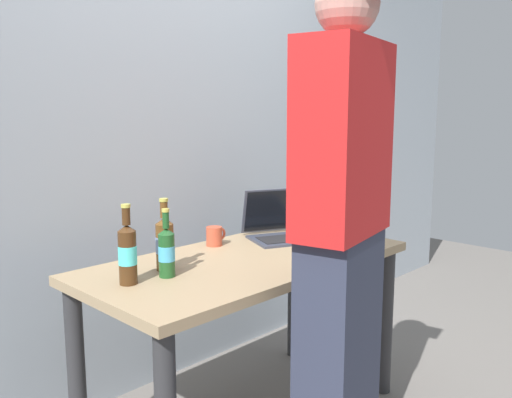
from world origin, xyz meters
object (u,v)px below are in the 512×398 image
Objects in this scene: beer_bottle_dark at (165,242)px; coffee_mug at (215,236)px; beer_bottle_green at (167,251)px; laptop at (280,227)px; beer_bottle_brown at (127,253)px; person_figure at (341,233)px.

coffee_mug is (0.40, 0.16, -0.07)m from beer_bottle_dark.
beer_bottle_green reaches higher than coffee_mug.
beer_bottle_brown is at bearing -174.46° from laptop.
beer_bottle_dark is 0.21m from beer_bottle_brown.
beer_bottle_dark is at bearing 57.85° from beer_bottle_green.
beer_bottle_dark is 0.09m from beer_bottle_green.
laptop is 0.74m from beer_bottle_dark.
beer_bottle_green is at bearing -10.61° from beer_bottle_brown.
person_figure is (0.35, -0.55, 0.10)m from beer_bottle_green.
laptop is at bearing 57.40° from person_figure.
beer_bottle_dark reaches higher than laptop.
person_figure is (0.50, -0.58, 0.08)m from beer_bottle_brown.
person_figure is (0.30, -0.63, 0.09)m from beer_bottle_dark.
beer_bottle_green is at bearing -122.15° from beer_bottle_dark.
beer_bottle_brown is (-0.20, -0.05, 0.01)m from beer_bottle_dark.
beer_bottle_dark is at bearing -158.56° from coffee_mug.
beer_bottle_dark is at bearing 115.56° from person_figure.
person_figure is 17.44× the size of coffee_mug.
coffee_mug is at bearing 18.91° from beer_bottle_brown.
beer_bottle_dark is 0.15× the size of person_figure.
beer_bottle_dark is at bearing -176.75° from laptop.
coffee_mug is at bearing 27.59° from beer_bottle_green.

